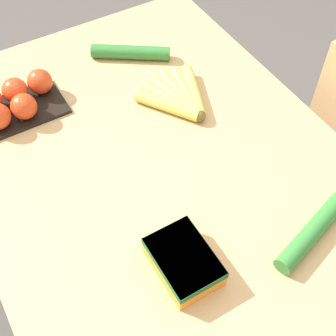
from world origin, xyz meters
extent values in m
plane|color=#4C4742|center=(0.00, 0.00, 0.00)|extent=(12.00, 12.00, 0.00)
cube|color=tan|center=(0.00, 0.00, 0.72)|extent=(1.36, 0.91, 0.03)
cylinder|color=tan|center=(-0.62, 0.40, 0.35)|extent=(0.06, 0.06, 0.70)
cylinder|color=tan|center=(-0.05, 0.57, 0.21)|extent=(0.04, 0.04, 0.42)
sphere|color=brown|center=(-0.12, 0.17, 0.75)|extent=(0.03, 0.03, 0.03)
cylinder|color=#CCC651|center=(-0.21, 0.20, 0.75)|extent=(0.19, 0.10, 0.04)
cylinder|color=#CCC651|center=(-0.21, 0.18, 0.75)|extent=(0.19, 0.07, 0.04)
cylinder|color=#CCC651|center=(-0.21, 0.17, 0.75)|extent=(0.19, 0.04, 0.04)
cylinder|color=#CCC651|center=(-0.21, 0.15, 0.75)|extent=(0.19, 0.08, 0.04)
cylinder|color=#CCC651|center=(-0.21, 0.13, 0.75)|extent=(0.19, 0.11, 0.04)
cylinder|color=#CCC651|center=(-0.20, 0.11, 0.75)|extent=(0.18, 0.14, 0.04)
cube|color=black|center=(-0.40, -0.23, 0.74)|extent=(0.15, 0.23, 0.01)
sphere|color=red|center=(-0.43, -0.23, 0.78)|extent=(0.07, 0.07, 0.07)
sphere|color=red|center=(-0.36, -0.23, 0.78)|extent=(0.07, 0.07, 0.07)
sphere|color=red|center=(-0.43, -0.16, 0.78)|extent=(0.07, 0.07, 0.07)
cube|color=orange|center=(0.23, -0.10, 0.76)|extent=(0.16, 0.11, 0.05)
cube|color=#145123|center=(0.23, -0.10, 0.78)|extent=(0.16, 0.11, 0.02)
cylinder|color=#2D702D|center=(-0.45, 0.13, 0.75)|extent=(0.17, 0.22, 0.04)
cylinder|color=#2D702D|center=(0.31, 0.19, 0.75)|extent=(0.11, 0.24, 0.04)
camera|label=1|loc=(0.60, -0.35, 1.65)|focal=50.00mm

